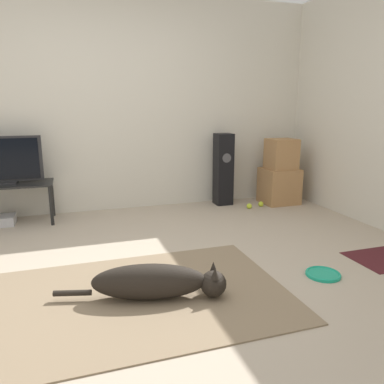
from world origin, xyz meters
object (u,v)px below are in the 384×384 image
at_px(cardboard_box_upper, 281,154).
at_px(tv_stand, 3,189).
at_px(cardboard_box_lower, 279,186).
at_px(floor_speaker, 223,169).
at_px(game_console, 1,220).
at_px(tennis_ball_by_boxes, 249,206).
at_px(tennis_ball_near_speaker, 261,204).
at_px(dog, 157,282).
at_px(frisbee, 323,274).
at_px(tv, 0,161).

distance_m(cardboard_box_upper, tv_stand, 3.30).
xyz_separation_m(cardboard_box_lower, floor_speaker, (-0.72, 0.18, 0.23)).
xyz_separation_m(floor_speaker, game_console, (-2.62, -0.09, -0.41)).
distance_m(cardboard_box_upper, game_console, 3.40).
relative_size(floor_speaker, tennis_ball_by_boxes, 13.87).
height_order(floor_speaker, tennis_ball_near_speaker, floor_speaker).
height_order(dog, floor_speaker, floor_speaker).
relative_size(frisbee, tennis_ball_by_boxes, 3.92).
relative_size(cardboard_box_lower, cardboard_box_upper, 1.18).
bearing_deg(tv_stand, tv, 90.00).
xyz_separation_m(tennis_ball_by_boxes, game_console, (-2.85, 0.24, 0.02)).
xyz_separation_m(tv, tennis_ball_by_boxes, (2.79, -0.25, -0.66)).
height_order(cardboard_box_upper, tennis_ball_near_speaker, cardboard_box_upper).
xyz_separation_m(cardboard_box_upper, tennis_ball_near_speaker, (-0.31, -0.08, -0.62)).
height_order(cardboard_box_lower, tennis_ball_near_speaker, cardboard_box_lower).
xyz_separation_m(tv_stand, tennis_ball_near_speaker, (2.98, -0.20, -0.36)).
relative_size(cardboard_box_lower, tennis_ball_by_boxes, 6.94).
bearing_deg(tennis_ball_near_speaker, cardboard_box_lower, 17.77).
relative_size(dog, cardboard_box_upper, 2.85).
height_order(floor_speaker, game_console, floor_speaker).
bearing_deg(dog, floor_speaker, 57.71).
bearing_deg(dog, tennis_ball_near_speaker, 46.74).
distance_m(cardboard_box_upper, floor_speaker, 0.77).
distance_m(tv_stand, tv, 0.30).
bearing_deg(cardboard_box_upper, tennis_ball_near_speaker, -164.88).
xyz_separation_m(tv, game_console, (-0.05, -0.01, -0.64)).
bearing_deg(frisbee, floor_speaker, 87.28).
xyz_separation_m(frisbee, floor_speaker, (0.11, 2.22, 0.45)).
xyz_separation_m(dog, game_console, (-1.25, 2.09, -0.08)).
bearing_deg(cardboard_box_upper, dog, -136.65).
xyz_separation_m(cardboard_box_lower, game_console, (-3.35, 0.09, -0.18)).
height_order(floor_speaker, tv_stand, floor_speaker).
relative_size(tennis_ball_near_speaker, game_console, 0.23).
relative_size(tv, tennis_ball_by_boxes, 12.73).
bearing_deg(tv_stand, frisbee, -40.97).
relative_size(floor_speaker, game_console, 3.18).
distance_m(cardboard_box_lower, tv, 3.33).
relative_size(dog, floor_speaker, 1.21).
bearing_deg(tennis_ball_by_boxes, cardboard_box_lower, 16.34).
xyz_separation_m(dog, frisbee, (1.27, -0.04, -0.11)).
height_order(tennis_ball_by_boxes, game_console, game_console).
xyz_separation_m(dog, cardboard_box_upper, (2.10, 1.98, 0.52)).
bearing_deg(tv, cardboard_box_lower, -1.81).
relative_size(floor_speaker, tv, 1.09).
distance_m(tv_stand, tennis_ball_by_boxes, 2.83).
relative_size(frisbee, cardboard_box_lower, 0.57).
xyz_separation_m(frisbee, cardboard_box_upper, (0.83, 2.02, 0.64)).
bearing_deg(tennis_ball_by_boxes, game_console, 175.18).
relative_size(tv_stand, tennis_ball_by_boxes, 15.31).
relative_size(frisbee, game_console, 0.90).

